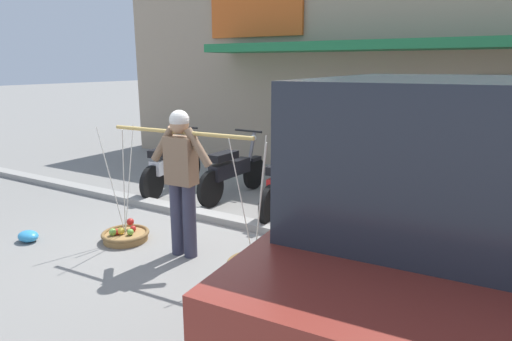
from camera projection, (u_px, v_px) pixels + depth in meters
The scene contains 11 objects.
ground_plane at pixel (203, 241), 5.52m from camera, with size 90.00×90.00×0.00m, color gray.
sidewalk_curb at pixel (233, 221), 6.09m from camera, with size 20.00×0.24×0.10m, color gray.
fruit_vendor at pixel (181, 174), 4.90m from camera, with size 1.84×0.22×1.70m.
fruit_basket_left_side at pixel (254, 265), 4.70m from camera, with size 0.59×0.59×1.45m.
fruit_basket_right_side at pixel (125, 234), 5.53m from camera, with size 0.59×0.59×1.45m.
motorcycle_nearest_shop at pixel (171, 166), 7.62m from camera, with size 0.54×1.81×1.09m.
motorcycle_second_in_row at pixel (232, 171), 7.24m from camera, with size 0.54×1.82×1.09m.
motorcycle_third_in_row at pixel (288, 184), 6.45m from camera, with size 0.54×1.82×1.09m.
parked_truck at pixel (476, 226), 3.16m from camera, with size 2.35×4.79×2.10m.
storefront_building at pixel (420, 68), 10.09m from camera, with size 13.00×6.00×4.20m.
plastic_litter_bag at pixel (28, 236), 5.50m from camera, with size 0.28×0.22×0.14m, color #3393D1.
Camera 1 is at (3.20, -4.09, 2.17)m, focal length 30.65 mm.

